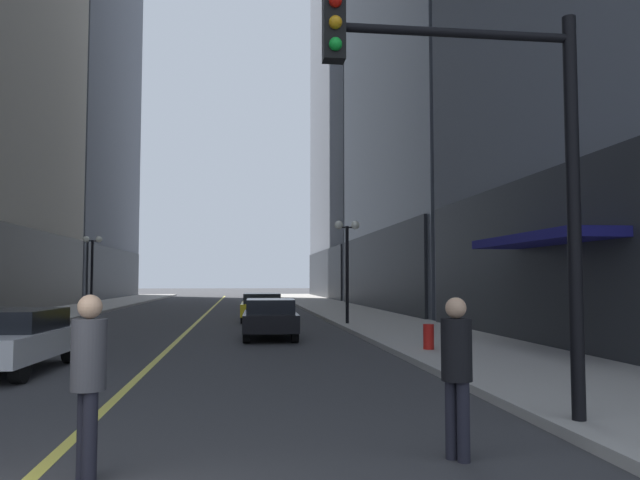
{
  "coord_description": "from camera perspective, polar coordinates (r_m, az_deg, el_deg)",
  "views": [
    {
      "loc": [
        2.06,
        -4.59,
        1.97
      ],
      "look_at": [
        7.14,
        36.11,
        4.58
      ],
      "focal_mm": 34.89,
      "sensor_mm": 36.0,
      "label": 1
    }
  ],
  "objects": [
    {
      "name": "fire_hydrant_right",
      "position": [
        16.65,
        9.93,
        -8.99
      ],
      "size": [
        0.28,
        0.28,
        0.8
      ],
      "primitive_type": "cylinder",
      "color": "red",
      "rests_on": "ground"
    },
    {
      "name": "pedestrian_in_black_coat",
      "position": [
        7.11,
        12.42,
        -11.08
      ],
      "size": [
        0.47,
        0.47,
        1.77
      ],
      "color": "black",
      "rests_on": "ground"
    },
    {
      "name": "lane_centre_stripe",
      "position": [
        39.69,
        -10.15,
        -6.42
      ],
      "size": [
        0.16,
        70.0,
        0.01
      ],
      "primitive_type": "cube",
      "color": "#E5D64C",
      "rests_on": "ground"
    },
    {
      "name": "car_black",
      "position": [
        20.87,
        -4.6,
        -7.07
      ],
      "size": [
        1.85,
        4.07,
        1.32
      ],
      "color": "black",
      "rests_on": "ground"
    },
    {
      "name": "sidewalk_left",
      "position": [
        40.96,
        -21.81,
        -6.03
      ],
      "size": [
        4.5,
        78.0,
        0.15
      ],
      "primitive_type": "cube",
      "color": "#ADA8A0",
      "rests_on": "ground"
    },
    {
      "name": "street_lamp_left_far",
      "position": [
        37.47,
        -20.17,
        -1.45
      ],
      "size": [
        1.06,
        0.36,
        4.43
      ],
      "color": "black",
      "rests_on": "ground"
    },
    {
      "name": "ground_plane",
      "position": [
        39.69,
        -10.15,
        -6.43
      ],
      "size": [
        200.0,
        200.0,
        0.0
      ],
      "primitive_type": "plane",
      "color": "#38383A"
    },
    {
      "name": "traffic_light_near_right",
      "position": [
        8.53,
        15.9,
        8.5
      ],
      "size": [
        3.43,
        0.35,
        5.65
      ],
      "color": "black",
      "rests_on": "ground"
    },
    {
      "name": "street_lamp_right_mid",
      "position": [
        26.0,
        2.5,
        -0.8
      ],
      "size": [
        1.06,
        0.36,
        4.43
      ],
      "color": "black",
      "rests_on": "ground"
    },
    {
      "name": "car_white",
      "position": [
        14.9,
        -26.32,
        -8.08
      ],
      "size": [
        1.91,
        4.24,
        1.32
      ],
      "color": "silver",
      "rests_on": "ground"
    },
    {
      "name": "car_yellow",
      "position": [
        29.55,
        -5.37,
        -6.04
      ],
      "size": [
        2.01,
        4.78,
        1.32
      ],
      "color": "yellow",
      "rests_on": "ground"
    },
    {
      "name": "sidewalk_right",
      "position": [
        40.12,
        1.78,
        -6.34
      ],
      "size": [
        4.5,
        78.0,
        0.15
      ],
      "primitive_type": "cube",
      "color": "#ADA8A0",
      "rests_on": "ground"
    },
    {
      "name": "pedestrian_with_orange_bag",
      "position": [
        6.64,
        -20.47,
        -11.2
      ],
      "size": [
        0.47,
        0.47,
        1.82
      ],
      "color": "black",
      "rests_on": "ground"
    },
    {
      "name": "storefront_awning_right",
      "position": [
        16.94,
        19.68,
        0.02
      ],
      "size": [
        1.6,
        5.62,
        3.12
      ],
      "color": "navy",
      "rests_on": "ground"
    }
  ]
}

